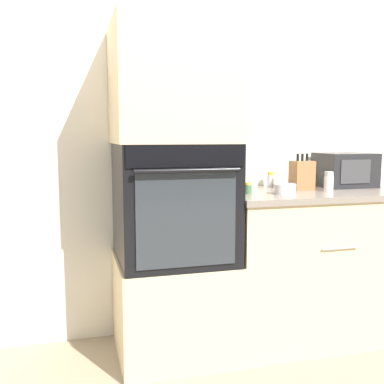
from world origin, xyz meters
TOP-DOWN VIEW (x-y plane):
  - ground_plane at (0.00, 0.00)m, footprint 12.00×12.00m
  - wall_back at (0.00, 0.63)m, footprint 8.00×0.05m
  - oven_cabinet_base at (-0.32, 0.30)m, footprint 0.64×0.60m
  - wall_oven at (-0.32, 0.30)m, footprint 0.62×0.64m
  - oven_cabinet_upper at (-0.32, 0.30)m, footprint 0.64×0.60m
  - counter_unit at (0.54, 0.30)m, footprint 1.11×0.63m
  - microwave at (0.85, 0.43)m, footprint 0.33×0.29m
  - knife_block at (0.49, 0.35)m, footprint 0.12×0.11m
  - bowl at (0.30, 0.19)m, footprint 0.13×0.13m
  - condiment_jar_near at (0.11, 0.26)m, footprint 0.05×0.05m
  - condiment_jar_mid at (0.37, 0.53)m, footprint 0.04×0.04m
  - condiment_jar_far at (0.62, 0.26)m, footprint 0.06×0.06m

SIDE VIEW (x-z plane):
  - ground_plane at x=0.00m, z-range 0.00..0.00m
  - oven_cabinet_base at x=-0.32m, z-range 0.00..0.55m
  - counter_unit at x=0.54m, z-range 0.00..0.92m
  - wall_oven at x=-0.32m, z-range 0.55..1.20m
  - bowl at x=0.30m, z-range 0.92..0.97m
  - condiment_jar_near at x=0.11m, z-range 0.91..0.98m
  - condiment_jar_mid at x=0.37m, z-range 0.91..1.01m
  - condiment_jar_far at x=0.62m, z-range 0.91..1.03m
  - knife_block at x=0.49m, z-range 0.89..1.12m
  - microwave at x=0.85m, z-range 0.92..1.13m
  - wall_back at x=0.00m, z-range 0.00..2.50m
  - oven_cabinet_upper at x=-0.32m, z-range 1.20..1.85m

